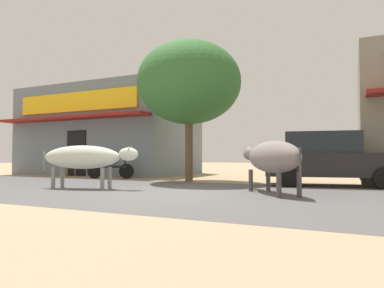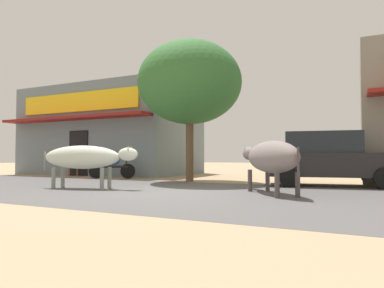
{
  "view_description": "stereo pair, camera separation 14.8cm",
  "coord_description": "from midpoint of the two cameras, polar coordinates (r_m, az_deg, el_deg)",
  "views": [
    {
      "loc": [
        4.12,
        -7.68,
        0.9
      ],
      "look_at": [
        -0.37,
        1.95,
        1.28
      ],
      "focal_mm": 32.19,
      "sensor_mm": 36.0,
      "label": 1
    },
    {
      "loc": [
        4.26,
        -7.61,
        0.9
      ],
      "look_at": [
        -0.37,
        1.95,
        1.28
      ],
      "focal_mm": 32.19,
      "sensor_mm": 36.0,
      "label": 2
    }
  ],
  "objects": [
    {
      "name": "ground",
      "position": [
        8.76,
        -2.93,
        -7.96
      ],
      "size": [
        80.0,
        80.0,
        0.0
      ],
      "primitive_type": "plane",
      "color": "tan"
    },
    {
      "name": "parked_motorcycle",
      "position": [
        14.39,
        -12.74,
        -3.74
      ],
      "size": [
        1.87,
        0.69,
        1.05
      ],
      "color": "black",
      "rests_on": "ground"
    },
    {
      "name": "asphalt_road",
      "position": [
        8.76,
        -2.93,
        -7.94
      ],
      "size": [
        72.0,
        6.5,
        0.0
      ],
      "primitive_type": "cube",
      "color": "#535151",
      "rests_on": "ground"
    },
    {
      "name": "cafe_chair_near_tree",
      "position": [
        16.67,
        -19.12,
        -3.28
      ],
      "size": [
        0.62,
        0.62,
        0.92
      ],
      "color": "brown",
      "rests_on": "ground"
    },
    {
      "name": "cow_near_brown",
      "position": [
        10.1,
        -17.02,
        -2.17
      ],
      "size": [
        2.85,
        1.12,
        1.21
      ],
      "color": "silver",
      "rests_on": "ground"
    },
    {
      "name": "parked_hatchback_car",
      "position": [
        11.37,
        22.04,
        -2.21
      ],
      "size": [
        4.11,
        2.41,
        1.64
      ],
      "color": "black",
      "rests_on": "ground"
    },
    {
      "name": "roadside_tree",
      "position": [
        12.68,
        -0.05,
        10.08
      ],
      "size": [
        3.77,
        3.77,
        5.09
      ],
      "color": "brown",
      "rests_on": "ground"
    },
    {
      "name": "cow_far_dark",
      "position": [
        8.49,
        13.37,
        -2.15
      ],
      "size": [
        2.15,
        2.5,
        1.27
      ],
      "color": "gray",
      "rests_on": "ground"
    },
    {
      "name": "storefront_left_cafe",
      "position": [
        18.77,
        -13.0,
        1.99
      ],
      "size": [
        8.62,
        5.79,
        4.41
      ],
      "color": "slate",
      "rests_on": "ground"
    }
  ]
}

